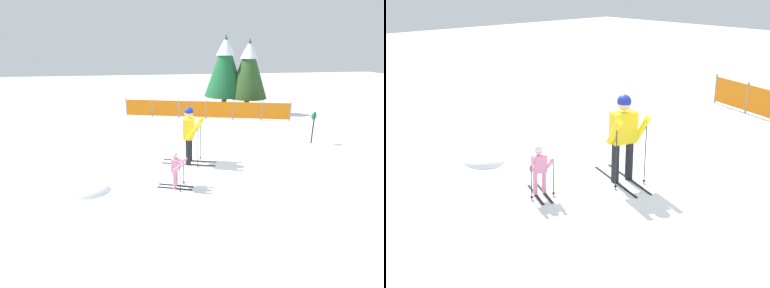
# 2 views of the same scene
# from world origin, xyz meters

# --- Properties ---
(ground_plane) EXTENTS (60.00, 60.00, 0.00)m
(ground_plane) POSITION_xyz_m (0.00, 0.00, 0.00)
(ground_plane) COLOR white
(skier_adult) EXTENTS (1.78, 0.94, 1.85)m
(skier_adult) POSITION_xyz_m (-0.06, -0.02, 1.10)
(skier_adult) COLOR black
(skier_adult) RESTS_ON ground_plane
(skier_child) EXTENTS (0.98, 0.57, 1.02)m
(skier_child) POSITION_xyz_m (-0.69, -1.70, 0.59)
(skier_child) COLOR black
(skier_child) RESTS_ON ground_plane
(safety_fence) EXTENTS (8.20, 2.42, 0.98)m
(safety_fence) POSITION_xyz_m (1.67, 5.92, 0.49)
(safety_fence) COLOR gray
(safety_fence) RESTS_ON ground_plane
(conifer_far) EXTENTS (2.26, 2.26, 4.20)m
(conifer_far) POSITION_xyz_m (3.05, 7.49, 2.59)
(conifer_far) COLOR #4C3823
(conifer_far) RESTS_ON ground_plane
(conifer_near) EXTENTS (2.15, 2.15, 3.99)m
(conifer_near) POSITION_xyz_m (4.21, 6.97, 2.46)
(conifer_near) COLOR #4C3823
(conifer_near) RESTS_ON ground_plane
(trail_marker) EXTENTS (0.27, 0.12, 1.24)m
(trail_marker) POSITION_xyz_m (4.92, 1.27, 0.77)
(trail_marker) COLOR black
(trail_marker) RESTS_ON ground_plane
(snow_mound) EXTENTS (1.08, 0.92, 0.43)m
(snow_mound) POSITION_xyz_m (-2.98, -1.57, 0.00)
(snow_mound) COLOR white
(snow_mound) RESTS_ON ground_plane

